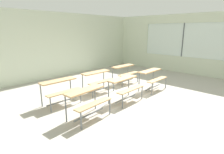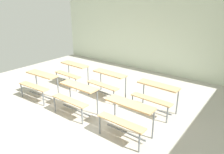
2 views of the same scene
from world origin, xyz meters
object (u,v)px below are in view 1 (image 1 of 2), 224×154
at_px(desk_bench_r0c0, 88,97).
at_px(desk_bench_r1c1, 98,77).
at_px(desk_bench_r1c2, 125,70).
at_px(desk_bench_r1c0, 60,87).
at_px(desk_bench_r0c1, 125,84).
at_px(desk_bench_r0c2, 153,75).

distance_m(desk_bench_r0c0, desk_bench_r1c1, 2.00).
distance_m(desk_bench_r0c0, desk_bench_r1c2, 3.37).
height_order(desk_bench_r1c0, desk_bench_r1c1, same).
relative_size(desk_bench_r0c1, desk_bench_r0c2, 1.00).
height_order(desk_bench_r0c0, desk_bench_r0c1, same).
height_order(desk_bench_r0c1, desk_bench_r0c2, same).
height_order(desk_bench_r0c1, desk_bench_r1c2, same).
bearing_deg(desk_bench_r0c0, desk_bench_r0c2, -3.41).
bearing_deg(desk_bench_r0c1, desk_bench_r1c1, 89.21).
xyz_separation_m(desk_bench_r0c2, desk_bench_r1c2, (0.01, 1.32, 0.00)).
height_order(desk_bench_r0c1, desk_bench_r1c0, same).
height_order(desk_bench_r0c0, desk_bench_r1c0, same).
bearing_deg(desk_bench_r0c2, desk_bench_r1c1, 140.73).
height_order(desk_bench_r0c0, desk_bench_r0c2, same).
bearing_deg(desk_bench_r1c2, desk_bench_r0c0, -155.05).
height_order(desk_bench_r0c2, desk_bench_r1c2, same).
relative_size(desk_bench_r1c1, desk_bench_r1c2, 1.00).
bearing_deg(desk_bench_r0c0, desk_bench_r1c0, 86.30).
distance_m(desk_bench_r1c0, desk_bench_r1c1, 1.53).
xyz_separation_m(desk_bench_r0c1, desk_bench_r1c1, (0.01, 1.27, 0.00)).
distance_m(desk_bench_r1c1, desk_bench_r1c2, 1.57).
distance_m(desk_bench_r0c2, desk_bench_r1c1, 2.04).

